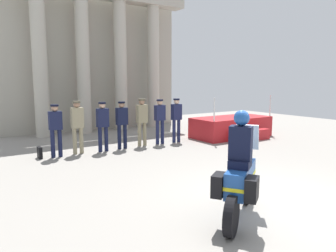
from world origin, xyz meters
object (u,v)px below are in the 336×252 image
object	(u,v)px
officer_in_row_6	(176,116)
motorcycle_with_rider	(240,175)
officer_in_row_1	(77,123)
officer_in_row_4	(142,118)
officer_in_row_5	(160,118)
officer_in_row_0	(56,126)
officer_in_row_2	(103,123)
officer_in_row_3	(122,121)
reviewing_stand	(232,128)
briefcase_on_ground	(40,153)

from	to	relation	value
officer_in_row_6	motorcycle_with_rider	world-z (taller)	motorcycle_with_rider
officer_in_row_1	officer_in_row_4	distance (m)	2.36
officer_in_row_4	officer_in_row_5	size ratio (longest dim) A/B	1.02
officer_in_row_4	motorcycle_with_rider	world-z (taller)	motorcycle_with_rider
officer_in_row_0	officer_in_row_6	world-z (taller)	officer_in_row_6
officer_in_row_1	officer_in_row_2	size ratio (longest dim) A/B	1.03
officer_in_row_1	officer_in_row_5	world-z (taller)	officer_in_row_1
officer_in_row_5	officer_in_row_3	bearing A→B (deg)	0.66
reviewing_stand	officer_in_row_4	world-z (taller)	reviewing_stand
reviewing_stand	officer_in_row_1	size ratio (longest dim) A/B	1.95
officer_in_row_3	officer_in_row_4	bearing A→B (deg)	-174.67
officer_in_row_1	officer_in_row_5	distance (m)	3.08
reviewing_stand	officer_in_row_5	world-z (taller)	reviewing_stand
officer_in_row_0	officer_in_row_5	xyz separation A→B (m)	(3.79, -0.02, 0.02)
reviewing_stand	officer_in_row_1	bearing A→B (deg)	175.08
officer_in_row_5	officer_in_row_6	distance (m)	0.73
officer_in_row_1	briefcase_on_ground	size ratio (longest dim) A/B	4.78
officer_in_row_2	officer_in_row_5	xyz separation A→B (m)	(2.27, 0.03, 0.01)
briefcase_on_ground	officer_in_row_2	bearing A→B (deg)	-5.12
officer_in_row_2	briefcase_on_ground	xyz separation A→B (m)	(-2.00, 0.18, -0.80)
officer_in_row_6	officer_in_row_2	bearing A→B (deg)	0.85
reviewing_stand	officer_in_row_2	bearing A→B (deg)	175.79
officer_in_row_4	briefcase_on_ground	bearing A→B (deg)	-0.36
officer_in_row_5	motorcycle_with_rider	distance (m)	6.82
officer_in_row_3	officer_in_row_0	bearing A→B (deg)	0.76
officer_in_row_1	motorcycle_with_rider	size ratio (longest dim) A/B	0.90
officer_in_row_3	officer_in_row_6	xyz separation A→B (m)	(2.28, -0.04, 0.02)
officer_in_row_6	briefcase_on_ground	world-z (taller)	officer_in_row_6
officer_in_row_2	officer_in_row_6	xyz separation A→B (m)	(3.00, -0.01, 0.01)
officer_in_row_3	briefcase_on_ground	distance (m)	2.84
officer_in_row_3	officer_in_row_1	bearing A→B (deg)	-2.94
officer_in_row_4	motorcycle_with_rider	distance (m)	6.67
reviewing_stand	motorcycle_with_rider	world-z (taller)	motorcycle_with_rider
officer_in_row_3	officer_in_row_5	xyz separation A→B (m)	(1.55, -0.01, 0.02)
reviewing_stand	officer_in_row_3	size ratio (longest dim) A/B	2.03
officer_in_row_1	officer_in_row_2	distance (m)	0.82
officer_in_row_2	officer_in_row_6	bearing A→B (deg)	-179.15
briefcase_on_ground	reviewing_stand	bearing A→B (deg)	-4.45
officer_in_row_4	officer_in_row_5	distance (m)	0.73
officer_in_row_4	officer_in_row_6	distance (m)	1.46
officer_in_row_4	motorcycle_with_rider	bearing A→B (deg)	76.12
reviewing_stand	officer_in_row_2	xyz separation A→B (m)	(-5.60, 0.41, 0.58)
reviewing_stand	officer_in_row_3	distance (m)	4.93
officer_in_row_4	motorcycle_with_rider	size ratio (longest dim) A/B	0.90
officer_in_row_0	officer_in_row_4	world-z (taller)	officer_in_row_4
motorcycle_with_rider	briefcase_on_ground	bearing A→B (deg)	72.30
officer_in_row_1	officer_in_row_6	size ratio (longest dim) A/B	1.02
officer_in_row_0	officer_in_row_6	distance (m)	4.53
briefcase_on_ground	officer_in_row_3	bearing A→B (deg)	-3.05
officer_in_row_4	officer_in_row_5	xyz separation A→B (m)	(0.72, -0.07, -0.02)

